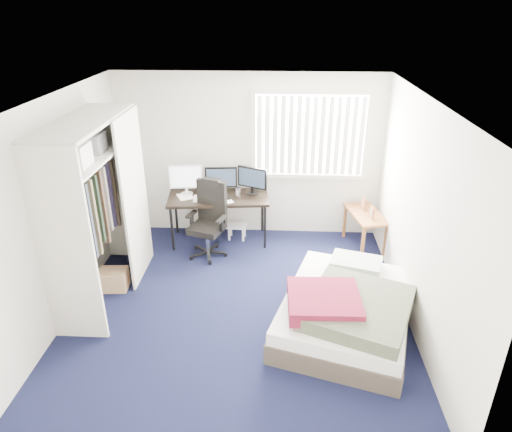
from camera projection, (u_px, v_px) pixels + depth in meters
The scene contains 10 objects.
ground at pixel (239, 308), 5.57m from camera, with size 4.20×4.20×0.00m, color black.
room_shell at pixel (236, 193), 4.92m from camera, with size 4.20×4.20×4.20m.
window_assembly at pixel (310, 136), 6.68m from camera, with size 1.72×0.09×1.32m.
closet at pixel (96, 194), 5.31m from camera, with size 0.64×1.84×2.22m.
desk at pixel (218, 194), 6.85m from camera, with size 1.56×0.85×1.20m.
office_chair at pixel (209, 227), 6.60m from camera, with size 0.67×0.67×1.13m.
footstool at pixel (237, 228), 7.12m from camera, with size 0.31×0.26×0.24m.
nightstand at pixel (366, 217), 6.71m from camera, with size 0.59×0.91×0.75m.
bed at pixel (346, 309), 5.11m from camera, with size 1.82×2.13×0.61m.
pine_box at pixel (113, 279), 5.89m from camera, with size 0.36×0.27×0.27m, color tan.
Camera 1 is at (0.45, -4.54, 3.39)m, focal length 32.00 mm.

